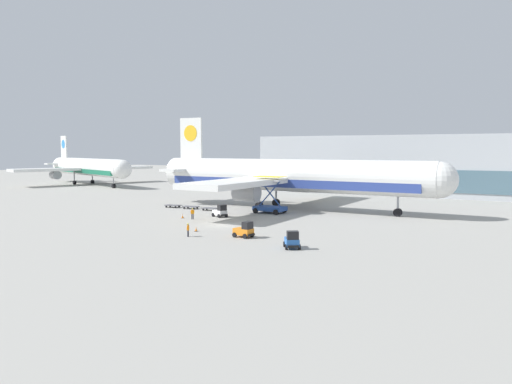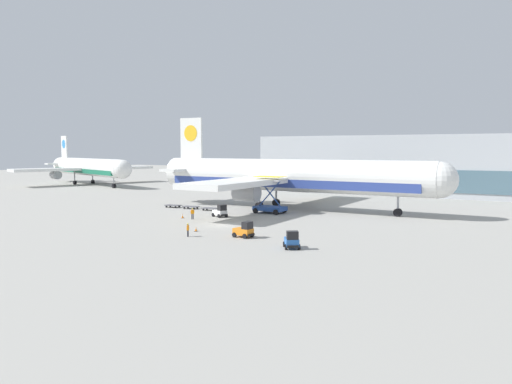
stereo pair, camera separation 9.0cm
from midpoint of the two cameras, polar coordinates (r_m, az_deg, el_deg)
name	(u,v)px [view 2 (the right image)]	position (r m, az deg, el deg)	size (l,w,h in m)	color
ground_plane	(222,225)	(71.17, -3.82, -3.81)	(400.00, 400.00, 0.00)	#9E9B93
terminal_building	(449,165)	(124.14, 21.21, 2.84)	(90.00, 18.20, 14.00)	#B2B7BC
airplane_main	(284,177)	(90.20, 3.28, 1.77)	(58.09, 48.19, 17.00)	white
airplane_distant	(87,167)	(160.04, -18.71, 2.67)	(49.41, 42.48, 15.10)	white
scissor_lift_loader	(270,199)	(84.15, 1.64, -0.86)	(5.28, 3.48, 6.22)	#284C99
baggage_tug_foreground	(220,212)	(79.66, -4.07, -2.24)	(2.78, 2.34, 2.00)	silver
baggage_tug_mid	(244,230)	(61.29, -1.31, -4.40)	(2.61, 1.91, 2.00)	orange
baggage_tug_far	(292,241)	(54.64, 4.16, -5.56)	(2.58, 2.82, 2.00)	#2D66B7
baggage_dolly_lead	(173,205)	(93.59, -9.45, -1.52)	(3.76, 1.77, 0.48)	#56565B
baggage_dolly_second	(191,207)	(91.02, -7.42, -1.68)	(3.76, 1.77, 0.48)	#56565B
baggage_dolly_third	(210,208)	(88.26, -5.24, -1.86)	(3.76, 1.77, 0.48)	#56565B
ground_crew_near	(192,213)	(77.60, -7.24, -2.37)	(0.51, 0.37, 1.70)	black
ground_crew_far	(188,229)	(62.35, -7.75, -4.20)	(0.34, 0.53, 1.66)	black
traffic_cone_near	(196,229)	(66.26, -6.84, -4.23)	(0.40, 0.40, 0.62)	black
traffic_cone_far	(183,216)	(79.05, -8.36, -2.73)	(0.40, 0.40, 0.70)	black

